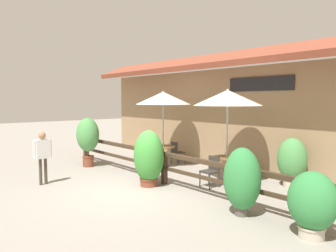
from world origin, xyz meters
TOP-DOWN VIEW (x-y plane):
  - ground_plane at (0.00, 0.00)m, footprint 60.00×60.00m
  - building_facade at (0.00, 4.10)m, footprint 14.28×1.49m
  - patio_railing at (0.00, 1.05)m, footprint 10.40×0.14m
  - patio_umbrella_near at (-1.98, 2.64)m, footprint 2.04×2.04m
  - dining_table_near at (-1.98, 2.64)m, footprint 0.90×0.90m
  - chair_near_streetside at (-1.95, 1.95)m, footprint 0.49×0.49m
  - chair_near_wallside at (-1.98, 3.33)m, footprint 0.45×0.45m
  - patio_umbrella_middle at (1.09, 2.59)m, footprint 2.04×2.04m
  - dining_table_middle at (1.09, 2.59)m, footprint 0.90×0.90m
  - chair_middle_streetside at (1.12, 1.86)m, footprint 0.42×0.42m
  - chair_middle_wallside at (1.08, 3.31)m, footprint 0.48×0.48m
  - potted_plant_entrance_palm at (4.67, 0.63)m, footprint 0.89×0.80m
  - potted_plant_small_flowering at (-3.79, 0.50)m, footprint 0.91×0.81m
  - potted_plant_tall_tropical at (-0.11, 0.56)m, footprint 0.93×0.84m
  - potted_plant_broad_leaf at (3.14, 0.62)m, footprint 0.83×0.74m
  - potted_plant_corner_fern at (2.66, 3.55)m, footprint 0.84×0.76m
  - pedestrian at (-2.25, -1.72)m, footprint 0.22×0.55m

SIDE VIEW (x-z plane):
  - ground_plane at x=0.00m, z-range 0.00..0.00m
  - chair_near_streetside at x=-1.95m, z-range 0.06..0.93m
  - chair_near_wallside at x=-1.98m, z-range 0.06..0.93m
  - chair_middle_streetside at x=1.12m, z-range 0.06..0.93m
  - chair_middle_wallside at x=1.08m, z-range 0.06..0.93m
  - dining_table_near at x=-1.98m, z-range 0.23..1.00m
  - dining_table_middle at x=1.09m, z-range 0.23..1.00m
  - potted_plant_entrance_palm at x=4.67m, z-range 0.04..1.26m
  - patio_railing at x=0.00m, z-range 0.22..1.17m
  - potted_plant_corner_fern at x=2.66m, z-range 0.05..1.48m
  - potted_plant_broad_leaf at x=3.14m, z-range 0.05..1.53m
  - potted_plant_tall_tropical at x=-0.11m, z-range 0.02..1.64m
  - pedestrian at x=-2.25m, z-range 0.22..1.78m
  - potted_plant_small_flowering at x=-3.79m, z-range 0.21..2.04m
  - building_facade at x=0.00m, z-range 0.05..4.28m
  - patio_umbrella_near at x=-1.98m, z-range 1.14..3.96m
  - patio_umbrella_middle at x=1.09m, z-range 1.14..3.96m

